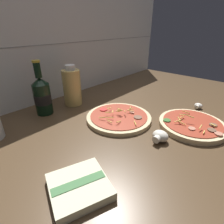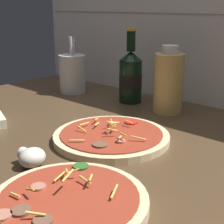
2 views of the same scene
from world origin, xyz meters
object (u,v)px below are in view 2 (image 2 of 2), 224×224
Objects in this scene: oil_bottle at (168,82)px; beer_bottle at (131,76)px; pizza_near at (69,202)px; mushroom_left at (31,157)px; utensil_crock at (72,73)px; pizza_far at (111,136)px.

beer_bottle is at bearing 175.58° from oil_bottle.
oil_bottle is (-16.59, 52.67, 7.79)cm from pizza_near.
oil_bottle is at bearing 90.02° from mushroom_left.
beer_bottle is (-31.55, 53.83, 7.37)cm from pizza_near.
oil_bottle is at bearing 4.21° from utensil_crock.
utensil_crock reaches higher than pizza_far.
mushroom_left is at bearing -97.35° from pizza_far.
utensil_crock is (-38.24, 44.97, 5.08)cm from mushroom_left.
utensil_crock reaches higher than mushroom_left.
oil_bottle is at bearing -4.42° from beer_bottle.
beer_bottle is at bearing 9.68° from utensil_crock.
pizza_far is 1.39× the size of oil_bottle.
mushroom_left is at bearing -49.63° from utensil_crock.
oil_bottle is 38.37cm from utensil_crock.
pizza_far is (-13.95, 25.25, -0.19)cm from pizza_near.
beer_bottle is 1.20× the size of oil_bottle.
beer_bottle reaches higher than mushroom_left.
beer_bottle reaches higher than pizza_far.
pizza_near is at bearing -61.08° from pizza_far.
oil_bottle reaches higher than mushroom_left.
mushroom_left is (14.97, -48.94, -6.59)cm from beer_bottle.
oil_bottle is (-2.64, 27.43, 7.98)cm from pizza_far.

